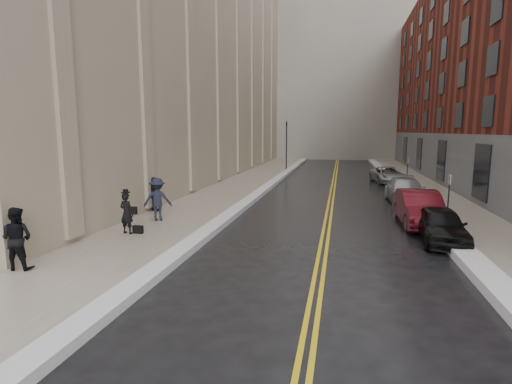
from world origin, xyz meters
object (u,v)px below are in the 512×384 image
at_px(car_maroon, 419,208).
at_px(pedestrian_b, 158,199).
at_px(car_silver_near, 406,191).
at_px(car_black, 441,225).
at_px(pedestrian_c, 155,194).
at_px(pedestrian_main, 127,213).
at_px(pedestrian_a, 17,238).
at_px(car_silver_far, 388,175).

relative_size(car_maroon, pedestrian_b, 2.42).
relative_size(car_maroon, car_silver_near, 0.95).
distance_m(car_maroon, pedestrian_b, 11.79).
distance_m(car_black, car_silver_near, 8.69).
height_order(car_silver_near, pedestrian_b, pedestrian_b).
bearing_deg(pedestrian_c, car_silver_near, -131.26).
xyz_separation_m(pedestrian_main, pedestrian_a, (-1.00, -4.42, 0.10)).
bearing_deg(pedestrian_main, car_silver_far, -110.58).
relative_size(car_silver_near, pedestrian_b, 2.54).
relative_size(pedestrian_main, pedestrian_c, 0.95).
bearing_deg(car_maroon, pedestrian_b, -171.20).
xyz_separation_m(car_maroon, pedestrian_main, (-11.72, -4.61, 0.20)).
xyz_separation_m(car_black, pedestrian_a, (-13.00, -6.24, 0.41)).
relative_size(car_black, pedestrian_b, 2.02).
relative_size(pedestrian_main, pedestrian_a, 0.89).
bearing_deg(car_silver_near, car_black, -91.73).
bearing_deg(car_silver_near, pedestrian_main, -140.54).
distance_m(car_silver_near, pedestrian_a, 19.79).
height_order(pedestrian_a, pedestrian_b, pedestrian_b).
bearing_deg(pedestrian_c, pedestrian_b, 143.55).
height_order(car_black, car_silver_far, car_black).
distance_m(car_maroon, pedestrian_a, 15.61).
bearing_deg(car_silver_far, pedestrian_c, -138.41).
distance_m(car_silver_near, pedestrian_c, 14.34).
xyz_separation_m(car_black, pedestrian_main, (-12.00, -1.81, 0.31)).
bearing_deg(pedestrian_c, car_black, -167.69).
xyz_separation_m(car_maroon, pedestrian_a, (-12.72, -9.04, 0.31)).
relative_size(pedestrian_main, pedestrian_b, 0.85).
distance_m(car_silver_far, pedestrian_c, 20.05).
bearing_deg(car_maroon, car_silver_far, 87.29).
relative_size(pedestrian_b, pedestrian_c, 1.12).
relative_size(car_maroon, pedestrian_main, 2.85).
bearing_deg(pedestrian_b, car_silver_far, -141.99).
bearing_deg(pedestrian_c, pedestrian_a, 113.77).
height_order(car_silver_far, pedestrian_b, pedestrian_b).
relative_size(car_silver_near, pedestrian_main, 2.99).
height_order(pedestrian_main, pedestrian_c, pedestrian_c).
distance_m(pedestrian_a, pedestrian_b, 6.99).
distance_m(car_black, car_maroon, 2.82).
xyz_separation_m(car_maroon, pedestrian_b, (-11.59, -2.14, 0.35)).
bearing_deg(car_black, pedestrian_b, 178.02).
height_order(car_maroon, pedestrian_c, pedestrian_c).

